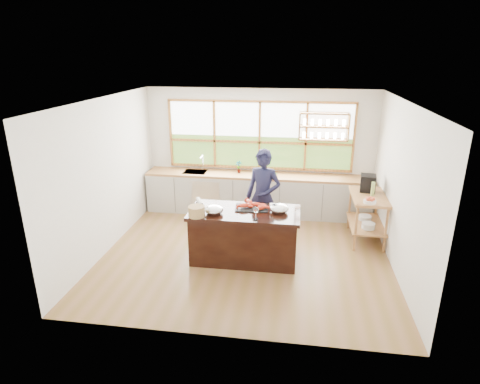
% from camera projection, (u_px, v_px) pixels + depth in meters
% --- Properties ---
extents(ground_plane, '(5.00, 5.00, 0.00)m').
position_uv_depth(ground_plane, '(246.00, 253.00, 7.20)').
color(ground_plane, brown).
extents(room_shell, '(5.02, 4.52, 2.71)m').
position_uv_depth(room_shell, '(251.00, 152.00, 7.10)').
color(room_shell, silver).
rests_on(room_shell, ground_plane).
extents(back_counter, '(4.90, 0.63, 0.90)m').
position_uv_depth(back_counter, '(257.00, 194.00, 8.86)').
color(back_counter, '#B5B5AB').
rests_on(back_counter, ground_plane).
extents(right_shelf_unit, '(0.62, 1.10, 0.90)m').
position_uv_depth(right_shelf_unit, '(367.00, 210.00, 7.53)').
color(right_shelf_unit, '#AC723F').
rests_on(right_shelf_unit, ground_plane).
extents(island, '(1.85, 0.90, 0.90)m').
position_uv_depth(island, '(244.00, 235.00, 6.87)').
color(island, black).
rests_on(island, ground_plane).
extents(cook, '(0.74, 0.58, 1.79)m').
position_uv_depth(cook, '(263.00, 197.00, 7.37)').
color(cook, '#171732').
rests_on(cook, ground_plane).
extents(potted_plant, '(0.17, 0.14, 0.28)m').
position_uv_depth(potted_plant, '(239.00, 167.00, 8.78)').
color(potted_plant, slate).
rests_on(potted_plant, back_counter).
extents(cutting_board, '(0.46, 0.39, 0.01)m').
position_uv_depth(cutting_board, '(266.00, 174.00, 8.69)').
color(cutting_board, '#60C63A').
rests_on(cutting_board, back_counter).
extents(espresso_machine, '(0.31, 0.33, 0.32)m').
position_uv_depth(espresso_machine, '(368.00, 183.00, 7.62)').
color(espresso_machine, black).
rests_on(espresso_machine, right_shelf_unit).
extents(wine_bottle, '(0.07, 0.07, 0.27)m').
position_uv_depth(wine_bottle, '(373.00, 189.00, 7.37)').
color(wine_bottle, '#9AB95A').
rests_on(wine_bottle, right_shelf_unit).
extents(fruit_bowl, '(0.22, 0.22, 0.11)m').
position_uv_depth(fruit_bowl, '(370.00, 200.00, 7.06)').
color(fruit_bowl, silver).
rests_on(fruit_bowl, right_shelf_unit).
extents(slate_board, '(0.58, 0.44, 0.02)m').
position_uv_depth(slate_board, '(252.00, 208.00, 6.84)').
color(slate_board, black).
rests_on(slate_board, island).
extents(lobster_pile, '(0.52, 0.44, 0.08)m').
position_uv_depth(lobster_pile, '(253.00, 205.00, 6.82)').
color(lobster_pile, red).
rests_on(lobster_pile, slate_board).
extents(mixing_bowl_left, '(0.31, 0.31, 0.15)m').
position_uv_depth(mixing_bowl_left, '(214.00, 210.00, 6.60)').
color(mixing_bowl_left, silver).
rests_on(mixing_bowl_left, island).
extents(mixing_bowl_right, '(0.31, 0.31, 0.15)m').
position_uv_depth(mixing_bowl_right, '(279.00, 208.00, 6.65)').
color(mixing_bowl_right, silver).
rests_on(mixing_bowl_right, island).
extents(wine_glass, '(0.08, 0.08, 0.22)m').
position_uv_depth(wine_glass, '(256.00, 210.00, 6.32)').
color(wine_glass, white).
rests_on(wine_glass, island).
extents(wicker_basket, '(0.27, 0.27, 0.17)m').
position_uv_depth(wicker_basket, '(197.00, 211.00, 6.47)').
color(wicker_basket, tan).
rests_on(wicker_basket, island).
extents(parchment_roll, '(0.20, 0.31, 0.08)m').
position_uv_depth(parchment_roll, '(199.00, 202.00, 7.01)').
color(parchment_roll, silver).
rests_on(parchment_roll, island).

